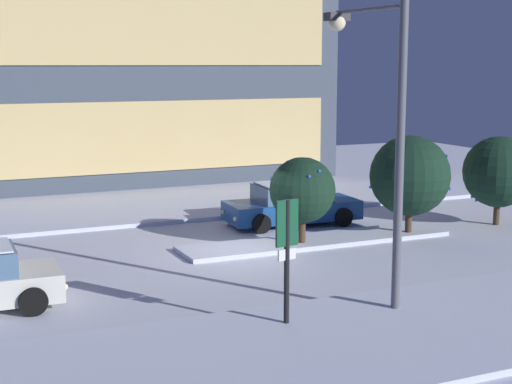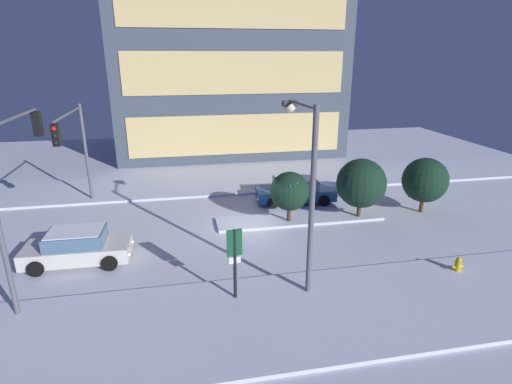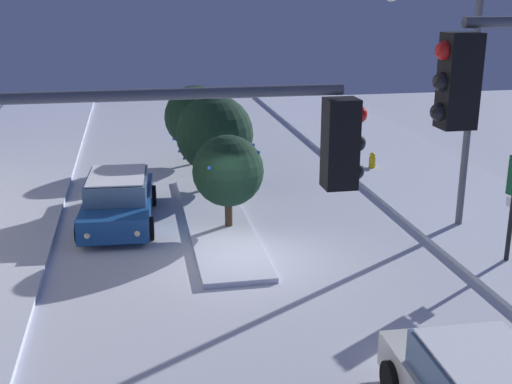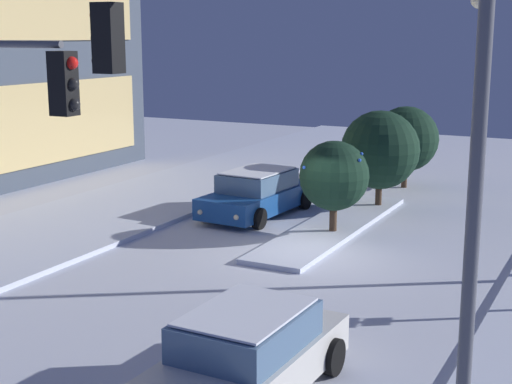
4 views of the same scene
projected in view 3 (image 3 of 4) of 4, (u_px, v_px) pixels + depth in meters
The scene contains 10 objects.
ground at pixel (248, 258), 16.99m from camera, with size 52.00×52.00×0.00m, color silver.
median_strip at pixel (217, 220), 19.52m from camera, with size 9.00×1.80×0.14m, color silver.
car_far at pixel (118, 200), 19.35m from camera, with size 4.87×2.35×1.49m.
traffic_light_corner_far_left at pixel (63, 238), 6.85m from camera, with size 0.32×5.77×5.87m.
street_lamp_arched at pixel (446, 70), 17.54m from camera, with size 0.56×2.88×7.00m.
fire_hydrant at pixel (372, 162), 25.02m from camera, with size 0.48×0.26×0.74m.
decorated_tree_median at pixel (196, 117), 25.72m from camera, with size 2.54×2.50×3.14m.
decorated_tree_left_of_median at pixel (228, 171), 18.42m from camera, with size 2.05×2.04×2.81m.
decorated_tree_right_of_median at pixel (215, 134), 22.03m from camera, with size 2.66×2.64×3.34m.
construction_cone at pixel (349, 143), 28.60m from camera, with size 0.36×0.36×0.55m, color orange.
Camera 3 is at (-15.48, 2.73, 6.68)m, focal length 45.64 mm.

